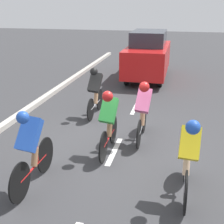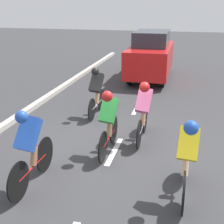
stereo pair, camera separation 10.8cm
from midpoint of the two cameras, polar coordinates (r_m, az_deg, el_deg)
The scene contains 9 objects.
ground_plane at distance 7.51m, azimuth 0.60°, elevation -5.95°, with size 60.00×60.00×0.00m, color #38383A.
lane_stripe_mid at distance 7.18m, azimuth -0.02°, elevation -7.16°, with size 0.12×1.40×0.01m, color white.
lane_stripe_far at distance 10.09m, azimuth 3.97°, elevation 0.88°, with size 0.12×1.40×0.01m, color white.
cyclist_green at distance 6.78m, azimuth -1.07°, elevation -1.45°, with size 0.37×1.67×1.52m.
cyclist_black at distance 9.11m, azimuth -3.45°, elevation 4.01°, with size 0.38×1.65×1.50m.
cyclist_yellow at distance 5.39m, azimuth 13.22°, elevation -7.83°, with size 0.35×1.71×1.54m.
cyclist_blue at distance 5.73m, azimuth -15.17°, elevation -6.20°, with size 0.38×1.74×1.57m.
cyclist_pink at distance 7.43m, azimuth 5.26°, elevation 0.53°, with size 0.38×1.67×1.55m.
support_car at distance 13.81m, azimuth 6.35°, elevation 10.31°, with size 1.70×4.14×2.04m.
Camera 1 is at (-1.36, 6.63, 3.25)m, focal length 50.00 mm.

